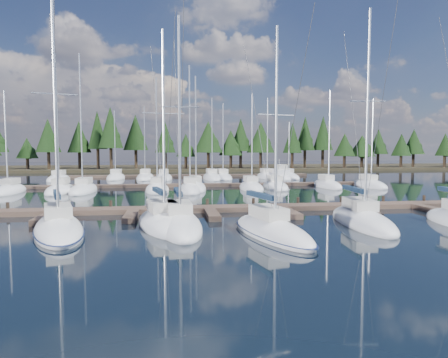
{
  "coord_description": "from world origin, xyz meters",
  "views": [
    {
      "loc": [
        -3.14,
        -14.59,
        5.09
      ],
      "look_at": [
        1.84,
        22.0,
        2.35
      ],
      "focal_mm": 32.0,
      "sensor_mm": 36.0,
      "label": 1
    }
  ],
  "objects": [
    {
      "name": "front_sailboat_2",
      "position": [
        -3.6,
        11.64,
        0.28
      ],
      "size": [
        4.68,
        8.85,
        13.39
      ],
      "color": "white",
      "rests_on": "ground"
    },
    {
      "name": "front_sailboat_4",
      "position": [
        2.76,
        8.04,
        0.28
      ],
      "size": [
        4.53,
        9.35,
        12.8
      ],
      "color": "white",
      "rests_on": "ground"
    },
    {
      "name": "far_shore",
      "position": [
        0.0,
        90.0,
        0.3
      ],
      "size": [
        220.0,
        30.0,
        0.6
      ],
      "primitive_type": "cube",
      "color": "#30291A",
      "rests_on": "ground"
    },
    {
      "name": "motor_yacht_right",
      "position": [
        15.84,
        52.32,
        0.46
      ],
      "size": [
        2.79,
        8.21,
        4.09
      ],
      "color": "white",
      "rests_on": "ground"
    },
    {
      "name": "back_sailboat_rows",
      "position": [
        -0.14,
        45.18,
        0.27
      ],
      "size": [
        48.17,
        31.99,
        17.0
      ],
      "color": "white",
      "rests_on": "ground"
    },
    {
      "name": "back_docks",
      "position": [
        0.0,
        49.58,
        0.2
      ],
      "size": [
        50.0,
        21.8,
        0.4
      ],
      "color": "brown",
      "rests_on": "ground"
    },
    {
      "name": "front_sailboat_1",
      "position": [
        -9.87,
        10.44,
        0.29
      ],
      "size": [
        5.47,
        9.81,
        15.11
      ],
      "color": "white",
      "rests_on": "ground"
    },
    {
      "name": "tree_line",
      "position": [
        -3.05,
        80.19,
        7.5
      ],
      "size": [
        186.53,
        11.28,
        14.15
      ],
      "color": "black",
      "rests_on": "far_shore"
    },
    {
      "name": "ground",
      "position": [
        0.0,
        30.0,
        0.0
      ],
      "size": [
        260.0,
        260.0,
        0.0
      ],
      "primitive_type": "plane",
      "color": "black",
      "rests_on": "ground"
    },
    {
      "name": "front_sailboat_3",
      "position": [
        -2.54,
        10.85,
        0.29
      ],
      "size": [
        3.13,
        9.09,
        14.01
      ],
      "color": "white",
      "rests_on": "ground"
    },
    {
      "name": "main_dock",
      "position": [
        0.0,
        17.36,
        0.2
      ],
      "size": [
        44.0,
        6.13,
        0.9
      ],
      "color": "brown",
      "rests_on": "ground"
    },
    {
      "name": "front_sailboat_5",
      "position": [
        9.78,
        10.76,
        0.29
      ],
      "size": [
        3.58,
        9.67,
        14.96
      ],
      "color": "white",
      "rests_on": "ground"
    }
  ]
}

